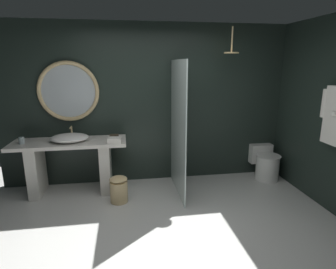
{
  "coord_description": "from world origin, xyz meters",
  "views": [
    {
      "loc": [
        -0.42,
        -2.7,
        1.96
      ],
      "look_at": [
        0.15,
        0.9,
        1.03
      ],
      "focal_mm": 29.74,
      "sensor_mm": 36.0,
      "label": 1
    }
  ],
  "objects_px": {
    "waste_bin": "(119,189)",
    "folded_hand_towel": "(115,140)",
    "tissue_box": "(114,137)",
    "vessel_sink": "(70,138)",
    "round_wall_mirror": "(68,91)",
    "toilet": "(266,164)",
    "rain_shower_head": "(231,51)",
    "tumbler_cup": "(22,141)"
  },
  "relations": [
    {
      "from": "round_wall_mirror",
      "to": "rain_shower_head",
      "type": "relative_size",
      "value": 2.39
    },
    {
      "from": "vessel_sink",
      "to": "round_wall_mirror",
      "type": "bearing_deg",
      "value": 92.43
    },
    {
      "from": "tumbler_cup",
      "to": "toilet",
      "type": "bearing_deg",
      "value": 1.3
    },
    {
      "from": "rain_shower_head",
      "to": "folded_hand_towel",
      "type": "height_order",
      "value": "rain_shower_head"
    },
    {
      "from": "round_wall_mirror",
      "to": "vessel_sink",
      "type": "bearing_deg",
      "value": -87.57
    },
    {
      "from": "toilet",
      "to": "rain_shower_head",
      "type": "bearing_deg",
      "value": -174.05
    },
    {
      "from": "vessel_sink",
      "to": "tumbler_cup",
      "type": "height_order",
      "value": "vessel_sink"
    },
    {
      "from": "tumbler_cup",
      "to": "tissue_box",
      "type": "height_order",
      "value": "tumbler_cup"
    },
    {
      "from": "tumbler_cup",
      "to": "toilet",
      "type": "relative_size",
      "value": 0.17
    },
    {
      "from": "toilet",
      "to": "round_wall_mirror",
      "type": "bearing_deg",
      "value": 175.8
    },
    {
      "from": "rain_shower_head",
      "to": "waste_bin",
      "type": "relative_size",
      "value": 1.0
    },
    {
      "from": "waste_bin",
      "to": "rain_shower_head",
      "type": "bearing_deg",
      "value": 13.02
    },
    {
      "from": "vessel_sink",
      "to": "waste_bin",
      "type": "xyz_separation_m",
      "value": [
        0.71,
        -0.43,
        -0.69
      ]
    },
    {
      "from": "round_wall_mirror",
      "to": "rain_shower_head",
      "type": "distance_m",
      "value": 2.57
    },
    {
      "from": "round_wall_mirror",
      "to": "toilet",
      "type": "xyz_separation_m",
      "value": [
        3.25,
        -0.24,
        -1.28
      ]
    },
    {
      "from": "waste_bin",
      "to": "vessel_sink",
      "type": "bearing_deg",
      "value": 148.5
    },
    {
      "from": "rain_shower_head",
      "to": "waste_bin",
      "type": "distance_m",
      "value": 2.67
    },
    {
      "from": "tumbler_cup",
      "to": "toilet",
      "type": "distance_m",
      "value": 3.95
    },
    {
      "from": "tissue_box",
      "to": "rain_shower_head",
      "type": "relative_size",
      "value": 0.35
    },
    {
      "from": "vessel_sink",
      "to": "rain_shower_head",
      "type": "bearing_deg",
      "value": -0.57
    },
    {
      "from": "vessel_sink",
      "to": "round_wall_mirror",
      "type": "height_order",
      "value": "round_wall_mirror"
    },
    {
      "from": "waste_bin",
      "to": "folded_hand_towel",
      "type": "height_order",
      "value": "folded_hand_towel"
    },
    {
      "from": "toilet",
      "to": "vessel_sink",
      "type": "bearing_deg",
      "value": -179.02
    },
    {
      "from": "tissue_box",
      "to": "toilet",
      "type": "xyz_separation_m",
      "value": [
        2.58,
        0.07,
        -0.6
      ]
    },
    {
      "from": "rain_shower_head",
      "to": "tissue_box",
      "type": "bearing_deg",
      "value": 179.82
    },
    {
      "from": "round_wall_mirror",
      "to": "tissue_box",
      "type": "bearing_deg",
      "value": -25.01
    },
    {
      "from": "toilet",
      "to": "folded_hand_towel",
      "type": "height_order",
      "value": "folded_hand_towel"
    },
    {
      "from": "tumbler_cup",
      "to": "waste_bin",
      "type": "relative_size",
      "value": 0.26
    },
    {
      "from": "tissue_box",
      "to": "waste_bin",
      "type": "xyz_separation_m",
      "value": [
        0.05,
        -0.41,
        -0.67
      ]
    },
    {
      "from": "toilet",
      "to": "waste_bin",
      "type": "xyz_separation_m",
      "value": [
        -2.53,
        -0.49,
        -0.07
      ]
    },
    {
      "from": "tumbler_cup",
      "to": "toilet",
      "type": "height_order",
      "value": "tumbler_cup"
    },
    {
      "from": "vessel_sink",
      "to": "waste_bin",
      "type": "height_order",
      "value": "vessel_sink"
    },
    {
      "from": "tissue_box",
      "to": "folded_hand_towel",
      "type": "bearing_deg",
      "value": -85.29
    },
    {
      "from": "waste_bin",
      "to": "tumbler_cup",
      "type": "bearing_deg",
      "value": 163.76
    },
    {
      "from": "round_wall_mirror",
      "to": "toilet",
      "type": "distance_m",
      "value": 3.5
    },
    {
      "from": "rain_shower_head",
      "to": "folded_hand_towel",
      "type": "xyz_separation_m",
      "value": [
        -1.79,
        -0.16,
        -1.29
      ]
    },
    {
      "from": "tissue_box",
      "to": "waste_bin",
      "type": "bearing_deg",
      "value": -83.65
    },
    {
      "from": "toilet",
      "to": "folded_hand_towel",
      "type": "xyz_separation_m",
      "value": [
        -2.57,
        -0.24,
        0.6
      ]
    },
    {
      "from": "tissue_box",
      "to": "vessel_sink",
      "type": "bearing_deg",
      "value": 178.36
    },
    {
      "from": "vessel_sink",
      "to": "folded_hand_towel",
      "type": "xyz_separation_m",
      "value": [
        0.67,
        -0.18,
        -0.02
      ]
    },
    {
      "from": "vessel_sink",
      "to": "rain_shower_head",
      "type": "height_order",
      "value": "rain_shower_head"
    },
    {
      "from": "tumbler_cup",
      "to": "round_wall_mirror",
      "type": "relative_size",
      "value": 0.11
    }
  ]
}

